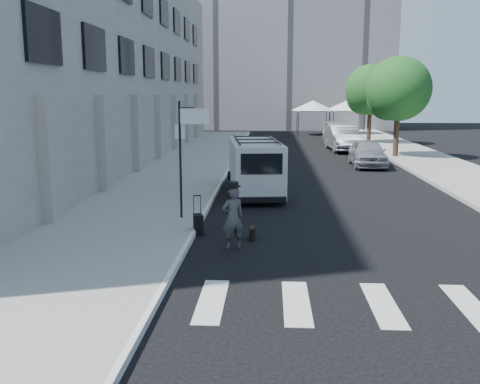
# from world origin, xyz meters

# --- Properties ---
(ground) EXTENTS (120.00, 120.00, 0.00)m
(ground) POSITION_xyz_m (0.00, 0.00, 0.00)
(ground) COLOR black
(ground) RESTS_ON ground
(sidewalk_left) EXTENTS (4.50, 48.00, 0.15)m
(sidewalk_left) POSITION_xyz_m (-4.25, 16.00, 0.07)
(sidewalk_left) COLOR gray
(sidewalk_left) RESTS_ON ground
(sidewalk_right) EXTENTS (4.00, 56.00, 0.15)m
(sidewalk_right) POSITION_xyz_m (9.00, 20.00, 0.07)
(sidewalk_right) COLOR gray
(sidewalk_right) RESTS_ON ground
(building_left) EXTENTS (10.00, 44.00, 12.00)m
(building_left) POSITION_xyz_m (-11.50, 18.00, 6.00)
(building_left) COLOR gray
(building_left) RESTS_ON ground
(building_far) EXTENTS (22.00, 12.00, 25.00)m
(building_far) POSITION_xyz_m (2.00, 50.00, 12.50)
(building_far) COLOR slate
(building_far) RESTS_ON ground
(sign_pole) EXTENTS (1.03, 0.07, 3.50)m
(sign_pole) POSITION_xyz_m (-2.36, 3.20, 2.65)
(sign_pole) COLOR black
(sign_pole) RESTS_ON sidewalk_left
(tree_near) EXTENTS (3.80, 3.83, 6.03)m
(tree_near) POSITION_xyz_m (7.50, 20.15, 3.97)
(tree_near) COLOR black
(tree_near) RESTS_ON ground
(tree_far) EXTENTS (3.80, 3.83, 6.03)m
(tree_far) POSITION_xyz_m (7.50, 29.15, 3.97)
(tree_far) COLOR black
(tree_far) RESTS_ON ground
(tent_left) EXTENTS (4.00, 4.00, 3.20)m
(tent_left) POSITION_xyz_m (4.00, 38.00, 2.71)
(tent_left) COLOR black
(tent_left) RESTS_ON ground
(tent_right) EXTENTS (4.00, 4.00, 3.20)m
(tent_right) POSITION_xyz_m (7.20, 38.50, 2.71)
(tent_right) COLOR black
(tent_right) RESTS_ON ground
(businessman) EXTENTS (0.69, 0.60, 1.59)m
(businessman) POSITION_xyz_m (-0.84, 0.51, 0.79)
(businessman) COLOR #404043
(businessman) RESTS_ON ground
(briefcase) EXTENTS (0.15, 0.45, 0.34)m
(briefcase) POSITION_xyz_m (-0.38, 1.35, 0.17)
(briefcase) COLOR black
(briefcase) RESTS_ON ground
(suitcase) EXTENTS (0.34, 0.44, 1.08)m
(suitcase) POSITION_xyz_m (-1.90, 1.82, 0.29)
(suitcase) COLOR black
(suitcase) RESTS_ON ground
(cargo_van) EXTENTS (2.41, 5.59, 2.07)m
(cargo_van) POSITION_xyz_m (-0.52, 8.00, 1.08)
(cargo_van) COLOR silver
(cargo_van) RESTS_ON ground
(parked_car_a) EXTENTS (1.83, 4.32, 1.46)m
(parked_car_a) POSITION_xyz_m (5.28, 16.27, 0.73)
(parked_car_a) COLOR #95969C
(parked_car_a) RESTS_ON ground
(parked_car_b) EXTENTS (2.16, 5.33, 1.72)m
(parked_car_b) POSITION_xyz_m (5.00, 24.13, 0.86)
(parked_car_b) COLOR slate
(parked_car_b) RESTS_ON ground
(parked_car_c) EXTENTS (2.60, 5.62, 1.59)m
(parked_car_c) POSITION_xyz_m (5.41, 30.87, 0.79)
(parked_car_c) COLOR #B0B4B9
(parked_car_c) RESTS_ON ground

